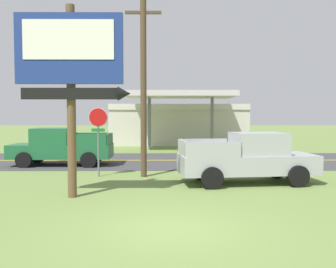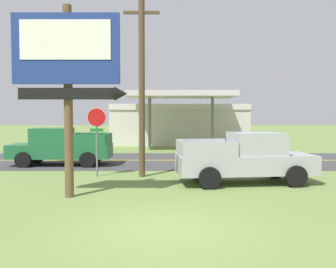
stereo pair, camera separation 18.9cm
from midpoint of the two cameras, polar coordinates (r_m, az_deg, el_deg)
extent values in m
plane|color=olive|center=(8.88, 0.41, -14.34)|extent=(180.00, 180.00, 0.00)
cube|color=#3D3D3F|center=(21.64, 0.30, -4.07)|extent=(140.00, 8.00, 0.02)
cube|color=gold|center=(21.64, 0.30, -4.04)|extent=(126.00, 0.20, 0.01)
cylinder|color=brown|center=(12.26, -14.37, 4.74)|extent=(0.28, 0.28, 6.10)
cube|color=navy|center=(12.26, -14.69, 12.52)|extent=(3.35, 0.16, 2.19)
cube|color=white|center=(12.22, -14.81, 13.80)|extent=(2.81, 0.03, 1.23)
cube|color=black|center=(12.10, -14.60, 6.00)|extent=(3.01, 0.12, 0.36)
cone|color=black|center=(11.78, -6.51, 6.16)|extent=(0.40, 0.44, 0.44)
cylinder|color=slate|center=(16.24, -10.28, -2.57)|extent=(0.08, 0.08, 2.20)
cylinder|color=red|center=(16.13, -10.35, 2.55)|extent=(0.76, 0.03, 0.76)
cylinder|color=white|center=(16.15, -10.33, 2.55)|extent=(0.80, 0.01, 0.80)
cube|color=#19722D|center=(16.15, -10.33, 0.60)|extent=(0.56, 0.03, 0.14)
cylinder|color=brown|center=(15.95, -3.46, 8.24)|extent=(0.26, 0.26, 8.24)
cube|color=brown|center=(16.45, -3.50, 18.07)|extent=(1.53, 0.12, 0.12)
cube|color=beige|center=(34.48, 2.05, 1.50)|extent=(12.00, 6.00, 3.60)
cube|color=silver|center=(31.43, 2.23, 4.19)|extent=(12.00, 0.12, 0.50)
cube|color=silver|center=(28.52, 2.44, 6.04)|extent=(8.00, 5.00, 0.40)
cylinder|color=slate|center=(28.49, -2.40, 1.82)|extent=(0.24, 0.24, 4.20)
cylinder|color=slate|center=(28.67, 7.23, 1.80)|extent=(0.24, 0.24, 4.20)
cube|color=#A8AAAF|center=(14.74, 12.26, -4.47)|extent=(5.39, 2.54, 0.72)
cube|color=#A8AAAF|center=(14.81, 13.95, -1.42)|extent=(2.09, 2.00, 0.84)
cube|color=#28333D|center=(15.14, 17.11, -1.37)|extent=(0.29, 1.66, 0.71)
cube|color=#A8AAAF|center=(15.16, 5.70, -1.79)|extent=(1.95, 0.34, 0.56)
cube|color=#A8AAAF|center=(13.37, 7.34, -2.42)|extent=(1.95, 0.34, 0.56)
cube|color=#A8AAAF|center=(14.08, 2.59, -2.13)|extent=(0.33, 1.88, 0.56)
cylinder|color=black|center=(16.26, 16.56, -5.12)|extent=(0.83, 0.37, 0.80)
cylinder|color=black|center=(14.50, 19.58, -6.13)|extent=(0.83, 0.37, 0.80)
cylinder|color=black|center=(15.31, 5.32, -5.50)|extent=(0.83, 0.37, 0.80)
cylinder|color=black|center=(13.42, 7.01, -6.70)|extent=(0.83, 0.37, 0.80)
cube|color=#1E6038|center=(20.34, -15.59, -2.50)|extent=(5.20, 1.96, 0.72)
cube|color=#1E6038|center=(20.41, -16.83, -0.30)|extent=(1.90, 1.80, 0.84)
cube|color=#28333D|center=(20.69, -19.19, -0.30)|extent=(0.10, 1.66, 0.71)
cube|color=#1E6038|center=(19.03, -11.95, -0.88)|extent=(1.95, 0.12, 0.56)
cube|color=#1E6038|center=(20.83, -10.88, -0.55)|extent=(1.95, 0.12, 0.56)
cube|color=#1E6038|center=(19.76, -8.62, -0.72)|extent=(0.12, 1.88, 0.56)
cylinder|color=black|center=(19.96, -20.81, -3.72)|extent=(0.80, 0.28, 0.80)
cylinder|color=black|center=(21.79, -18.96, -3.15)|extent=(0.80, 0.28, 0.80)
cylinder|color=black|center=(19.05, -11.70, -3.90)|extent=(0.80, 0.28, 0.80)
cylinder|color=black|center=(20.96, -10.59, -3.27)|extent=(0.80, 0.28, 0.80)
camera|label=1|loc=(0.09, -89.67, 0.02)|focal=39.79mm
camera|label=2|loc=(0.09, 90.33, -0.02)|focal=39.79mm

